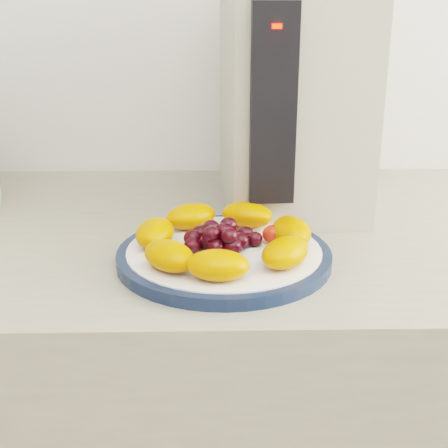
{
  "coord_description": "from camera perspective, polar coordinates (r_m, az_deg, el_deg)",
  "views": [
    {
      "loc": [
        0.04,
        0.36,
        1.21
      ],
      "look_at": [
        0.05,
        1.07,
        0.95
      ],
      "focal_mm": 50.0,
      "sensor_mm": 36.0,
      "label": 1
    }
  ],
  "objects": [
    {
      "name": "plate_face",
      "position": [
        0.77,
        0.0,
        -2.9
      ],
      "size": [
        0.24,
        0.24,
        0.02
      ],
      "primitive_type": "cylinder",
      "color": "white",
      "rests_on": "counter"
    },
    {
      "name": "appliance_body",
      "position": [
        0.96,
        6.2,
        11.8
      ],
      "size": [
        0.21,
        0.29,
        0.34
      ],
      "primitive_type": "cube",
      "rotation": [
        0.0,
        0.0,
        0.05
      ],
      "color": "#A5A08F",
      "rests_on": "counter"
    },
    {
      "name": "fruit_plate",
      "position": [
        0.76,
        0.04,
        -1.18
      ],
      "size": [
        0.23,
        0.23,
        0.03
      ],
      "color": "#D15D00",
      "rests_on": "plate_face"
    },
    {
      "name": "appliance_led",
      "position": [
        0.79,
        4.85,
        17.59
      ],
      "size": [
        0.01,
        0.01,
        0.01
      ],
      "primitive_type": "cube",
      "rotation": [
        0.0,
        0.0,
        0.05
      ],
      "color": "#FF0C05",
      "rests_on": "appliance_panel"
    },
    {
      "name": "plate_rim",
      "position": [
        0.77,
        0.0,
        -2.97
      ],
      "size": [
        0.26,
        0.26,
        0.01
      ],
      "primitive_type": "cylinder",
      "color": "#12203A",
      "rests_on": "counter"
    },
    {
      "name": "appliance_panel",
      "position": [
        0.81,
        4.53,
        10.68
      ],
      "size": [
        0.06,
        0.02,
        0.26
      ],
      "primitive_type": "cube",
      "rotation": [
        0.0,
        0.0,
        0.05
      ],
      "color": "black",
      "rests_on": "appliance_body"
    }
  ]
}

